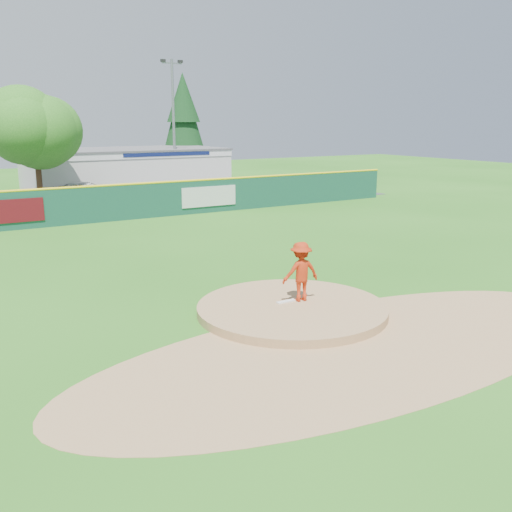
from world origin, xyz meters
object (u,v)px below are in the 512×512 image
light_pole_right (174,120)px  van (88,193)px  conifer_tree (184,120)px  pitcher (301,272)px  deciduous_tree (35,136)px  pool_building_grp (126,169)px

light_pole_right → van: bearing=-155.5°
conifer_tree → light_pole_right: (-4.00, -7.00, 0.00)m
pitcher → van: bearing=-84.6°
van → light_pole_right: (7.88, 3.59, 4.80)m
pitcher → van: pitcher is taller
deciduous_tree → pool_building_grp: bearing=41.2°
pitcher → pool_building_grp: pool_building_grp is taller
van → deciduous_tree: (-3.12, -0.41, 3.81)m
pool_building_grp → conifer_tree: conifer_tree is taller
pool_building_grp → deciduous_tree: deciduous_tree is taller
pitcher → deciduous_tree: size_ratio=0.24×
pitcher → deciduous_tree: bearing=-77.4°
van → conifer_tree: size_ratio=0.55×
pitcher → pool_building_grp: bearing=-93.0°
pool_building_grp → deciduous_tree: size_ratio=2.07×
van → pool_building_grp: bearing=-15.5°
conifer_tree → light_pole_right: bearing=-119.7°
pitcher → conifer_tree: bearing=-102.4°
deciduous_tree → conifer_tree: conifer_tree is taller
conifer_tree → pool_building_grp: bearing=-150.2°
light_pole_right → conifer_tree: bearing=60.3°
van → conifer_tree: 16.62m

